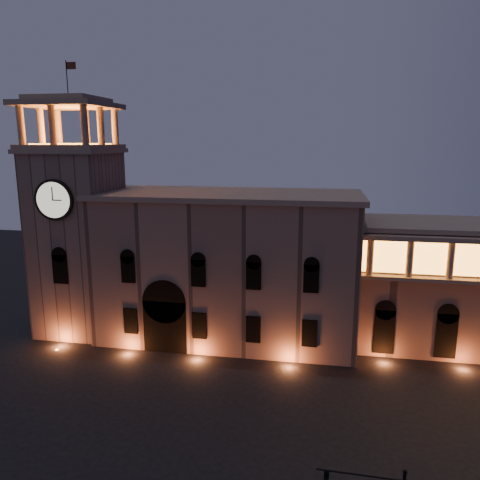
% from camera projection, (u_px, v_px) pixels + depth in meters
% --- Properties ---
extents(ground, '(160.00, 160.00, 0.00)m').
position_uv_depth(ground, '(197.00, 450.00, 36.08)').
color(ground, black).
rests_on(ground, ground).
extents(government_building, '(30.80, 12.80, 17.60)m').
position_uv_depth(government_building, '(227.00, 266.00, 55.75)').
color(government_building, '#8A6A5A').
rests_on(government_building, ground).
extents(clock_tower, '(9.80, 9.80, 32.40)m').
position_uv_depth(clock_tower, '(78.00, 232.00, 57.20)').
color(clock_tower, '#8A6A5A').
rests_on(clock_tower, ground).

